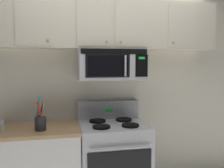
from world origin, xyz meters
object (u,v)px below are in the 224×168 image
object	(u,v)px
salt_shaker	(1,126)
utensil_crock_charcoal	(40,122)
over_range_microwave	(111,64)
stove_range	(113,161)

from	to	relation	value
salt_shaker	utensil_crock_charcoal	bearing A→B (deg)	-5.00
over_range_microwave	salt_shaker	bearing A→B (deg)	-170.88
utensil_crock_charcoal	salt_shaker	size ratio (longest dim) A/B	2.93
stove_range	utensil_crock_charcoal	xyz separation A→B (m)	(-0.79, -0.10, 0.52)
stove_range	over_range_microwave	bearing A→B (deg)	90.14
stove_range	over_range_microwave	distance (m)	1.11
utensil_crock_charcoal	salt_shaker	world-z (taller)	utensil_crock_charcoal
utensil_crock_charcoal	salt_shaker	distance (m)	0.39
stove_range	salt_shaker	bearing A→B (deg)	-176.51
over_range_microwave	salt_shaker	xyz separation A→B (m)	(-1.17, -0.19, -0.62)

